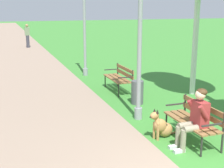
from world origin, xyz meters
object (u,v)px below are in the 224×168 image
park_bench_near (195,118)px  pedestrian_distant (27,36)px  park_bench_mid (120,76)px  litter_bin (137,92)px  person_seated_on_near_bench (195,116)px  lamp_post_mid (84,17)px  dog_shepherd (162,126)px  lamp_post_near (140,23)px

park_bench_near → pedestrian_distant: (-1.96, 17.17, 0.33)m
park_bench_mid → litter_bin: (-0.03, -1.53, -0.16)m
pedestrian_distant → person_seated_on_near_bench: bearing=-84.3°
lamp_post_mid → pedestrian_distant: (-1.47, 9.92, -1.58)m
park_bench_near → pedestrian_distant: 17.29m
lamp_post_mid → litter_bin: bearing=-84.4°
park_bench_mid → dog_shepherd: park_bench_mid is taller
lamp_post_near → person_seated_on_near_bench: bearing=-79.3°
park_bench_mid → dog_shepherd: (-0.53, -4.01, -0.25)m
park_bench_mid → lamp_post_near: (-0.54, -2.74, 1.93)m
dog_shepherd → lamp_post_mid: (0.07, 6.86, 2.16)m
park_bench_mid → person_seated_on_near_bench: 4.70m
park_bench_mid → litter_bin: 1.54m
park_bench_near → lamp_post_near: size_ratio=0.32×
dog_shepherd → lamp_post_near: lamp_post_near is taller
park_bench_near → lamp_post_mid: lamp_post_mid is taller
park_bench_mid → person_seated_on_near_bench: bearing=-92.0°
person_seated_on_near_bench → pedestrian_distant: (-1.76, 17.47, 0.16)m
dog_shepherd → pedestrian_distant: size_ratio=0.50×
dog_shepherd → park_bench_near: bearing=-34.4°
pedestrian_distant → park_bench_mid: bearing=-81.4°
lamp_post_mid → person_seated_on_near_bench: bearing=-87.8°
park_bench_mid → lamp_post_near: size_ratio=0.32×
dog_shepherd → litter_bin: 2.53m
park_bench_near → pedestrian_distant: bearing=96.5°
park_bench_near → pedestrian_distant: pedestrian_distant is taller
person_seated_on_near_bench → dog_shepherd: 0.88m
litter_bin → pedestrian_distant: bearing=97.5°
lamp_post_near → pedestrian_distant: lamp_post_near is taller
lamp_post_mid → park_bench_near: bearing=-86.1°
person_seated_on_near_bench → dog_shepherd: (-0.36, 0.68, -0.42)m
lamp_post_near → dog_shepherd: bearing=-89.8°
person_seated_on_near_bench → dog_shepherd: size_ratio=1.53×
lamp_post_near → park_bench_mid: bearing=78.9°
pedestrian_distant → park_bench_near: bearing=-83.5°
lamp_post_near → litter_bin: 2.47m
person_seated_on_near_bench → lamp_post_mid: bearing=92.2°
park_bench_near → litter_bin: 2.87m
park_bench_near → pedestrian_distant: size_ratio=0.91×
dog_shepherd → lamp_post_near: 2.53m
person_seated_on_near_bench → lamp_post_mid: size_ratio=0.27×
park_bench_mid → litter_bin: size_ratio=2.14×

